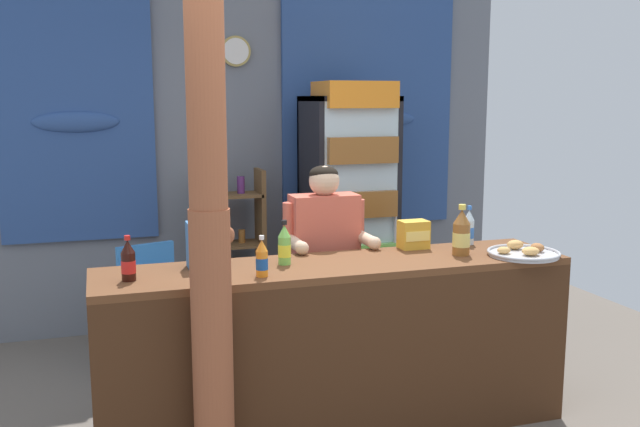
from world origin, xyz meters
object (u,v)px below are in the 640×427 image
object	(u,v)px
soda_bottle_lime_soda	(284,246)
pastry_tray	(523,252)
timber_post	(209,221)
drink_fridge	(350,199)
shopkeeper	(325,251)
stall_counter	(343,336)
snack_box_biscuit	(206,244)
bottle_shelf_rack	(234,250)
plastic_lawn_chair	(154,298)
soda_bottle_orange_soda	(262,259)
soda_bottle_cola	(128,262)
soda_bottle_iced_tea	(461,234)
soda_bottle_water	(469,228)
snack_box_choco_powder	(413,234)

from	to	relation	value
soda_bottle_lime_soda	pastry_tray	world-z (taller)	soda_bottle_lime_soda
timber_post	drink_fridge	size ratio (longest dim) A/B	1.38
shopkeeper	stall_counter	bearing A→B (deg)	-98.86
drink_fridge	snack_box_biscuit	world-z (taller)	drink_fridge
timber_post	bottle_shelf_rack	xyz separation A→B (m)	(0.53, 2.24, -0.63)
plastic_lawn_chair	snack_box_biscuit	distance (m)	1.35
shopkeeper	soda_bottle_lime_soda	world-z (taller)	shopkeeper
pastry_tray	soda_bottle_lime_soda	bearing A→B (deg)	170.83
timber_post	drink_fridge	xyz separation A→B (m)	(1.43, 2.01, -0.23)
drink_fridge	bottle_shelf_rack	distance (m)	1.01
soda_bottle_orange_soda	snack_box_biscuit	world-z (taller)	snack_box_biscuit
plastic_lawn_chair	soda_bottle_cola	world-z (taller)	soda_bottle_cola
bottle_shelf_rack	timber_post	bearing A→B (deg)	-103.37
plastic_lawn_chair	soda_bottle_iced_tea	size ratio (longest dim) A/B	2.90
timber_post	soda_bottle_cola	size ratio (longest dim) A/B	12.03
soda_bottle_orange_soda	shopkeeper	bearing A→B (deg)	50.63
stall_counter	soda_bottle_lime_soda	distance (m)	0.59
bottle_shelf_rack	soda_bottle_iced_tea	world-z (taller)	bottle_shelf_rack
soda_bottle_cola	soda_bottle_water	xyz separation A→B (m)	(2.05, 0.26, 0.01)
timber_post	plastic_lawn_chair	bearing A→B (deg)	94.60
soda_bottle_lime_soda	plastic_lawn_chair	bearing A→B (deg)	116.08
soda_bottle_iced_tea	soda_bottle_orange_soda	distance (m)	1.22
timber_post	soda_bottle_lime_soda	xyz separation A→B (m)	(0.48, 0.46, -0.24)
stall_counter	soda_bottle_cola	xyz separation A→B (m)	(-1.11, 0.07, 0.48)
timber_post	soda_bottle_water	world-z (taller)	timber_post
soda_bottle_cola	soda_bottle_lime_soda	bearing A→B (deg)	6.91
stall_counter	soda_bottle_lime_soda	world-z (taller)	soda_bottle_lime_soda
soda_bottle_iced_tea	shopkeeper	bearing A→B (deg)	139.73
drink_fridge	snack_box_biscuit	bearing A→B (deg)	-132.71
soda_bottle_cola	snack_box_biscuit	bearing A→B (deg)	22.36
drink_fridge	plastic_lawn_chair	world-z (taller)	drink_fridge
bottle_shelf_rack	soda_bottle_orange_soda	size ratio (longest dim) A/B	6.22
soda_bottle_water	soda_bottle_orange_soda	world-z (taller)	soda_bottle_water
soda_bottle_lime_soda	soda_bottle_water	world-z (taller)	soda_bottle_lime_soda
drink_fridge	soda_bottle_water	xyz separation A→B (m)	(0.27, -1.40, -0.01)
soda_bottle_iced_tea	soda_bottle_cola	xyz separation A→B (m)	(-1.86, -0.01, -0.03)
snack_box_choco_powder	drink_fridge	bearing A→B (deg)	85.82
shopkeeper	snack_box_biscuit	world-z (taller)	shopkeeper
soda_bottle_orange_soda	snack_box_choco_powder	world-z (taller)	soda_bottle_orange_soda
plastic_lawn_chair	soda_bottle_orange_soda	world-z (taller)	soda_bottle_orange_soda
snack_box_biscuit	soda_bottle_cola	bearing A→B (deg)	-157.64
drink_fridge	soda_bottle_cola	size ratio (longest dim) A/B	8.75
drink_fridge	soda_bottle_iced_tea	bearing A→B (deg)	-87.17
drink_fridge	shopkeeper	xyz separation A→B (m)	(-0.57, -1.09, -0.16)
plastic_lawn_chair	soda_bottle_water	bearing A→B (deg)	-30.91
stall_counter	soda_bottle_lime_soda	xyz separation A→B (m)	(-0.28, 0.17, 0.49)
soda_bottle_lime_soda	soda_bottle_orange_soda	size ratio (longest dim) A/B	1.15
soda_bottle_iced_tea	snack_box_choco_powder	xyz separation A→B (m)	(-0.18, 0.25, -0.04)
bottle_shelf_rack	soda_bottle_lime_soda	world-z (taller)	bottle_shelf_rack
drink_fridge	snack_box_biscuit	distance (m)	2.02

